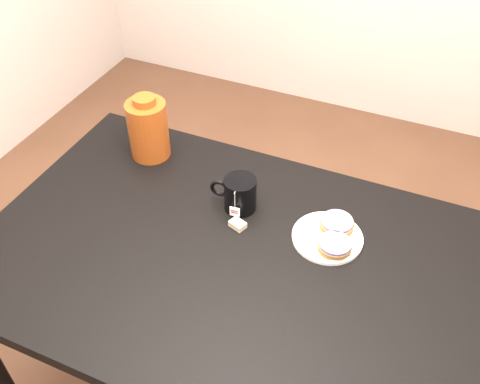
{
  "coord_description": "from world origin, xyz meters",
  "views": [
    {
      "loc": [
        0.4,
        -0.87,
        1.85
      ],
      "look_at": [
        -0.06,
        0.18,
        0.81
      ],
      "focal_mm": 40.0,
      "sensor_mm": 36.0,
      "label": 1
    }
  ],
  "objects_px": {
    "teabag_pouch": "(238,224)",
    "bagel_package": "(148,129)",
    "bagel_front": "(335,246)",
    "table": "(234,275)",
    "plate": "(327,237)",
    "bagel_back": "(337,224)",
    "mug": "(239,194)"
  },
  "relations": [
    {
      "from": "bagel_back",
      "to": "mug",
      "type": "height_order",
      "value": "mug"
    },
    {
      "from": "bagel_back",
      "to": "teabag_pouch",
      "type": "bearing_deg",
      "value": -158.84
    },
    {
      "from": "bagel_front",
      "to": "teabag_pouch",
      "type": "relative_size",
      "value": 2.63
    },
    {
      "from": "bagel_package",
      "to": "plate",
      "type": "bearing_deg",
      "value": -12.24
    },
    {
      "from": "table",
      "to": "bagel_front",
      "type": "bearing_deg",
      "value": 26.44
    },
    {
      "from": "mug",
      "to": "bagel_package",
      "type": "xyz_separation_m",
      "value": [
        -0.37,
        0.12,
        0.05
      ]
    },
    {
      "from": "bagel_back",
      "to": "bagel_package",
      "type": "xyz_separation_m",
      "value": [
        -0.66,
        0.1,
        0.08
      ]
    },
    {
      "from": "table",
      "to": "plate",
      "type": "height_order",
      "value": "plate"
    },
    {
      "from": "plate",
      "to": "bagel_package",
      "type": "xyz_separation_m",
      "value": [
        -0.65,
        0.14,
        0.09
      ]
    },
    {
      "from": "mug",
      "to": "bagel_package",
      "type": "relative_size",
      "value": 0.67
    },
    {
      "from": "mug",
      "to": "teabag_pouch",
      "type": "relative_size",
      "value": 3.22
    },
    {
      "from": "bagel_back",
      "to": "mug",
      "type": "distance_m",
      "value": 0.29
    },
    {
      "from": "mug",
      "to": "bagel_package",
      "type": "distance_m",
      "value": 0.39
    },
    {
      "from": "teabag_pouch",
      "to": "bagel_package",
      "type": "bearing_deg",
      "value": 153.75
    },
    {
      "from": "teabag_pouch",
      "to": "bagel_front",
      "type": "bearing_deg",
      "value": 3.7
    },
    {
      "from": "teabag_pouch",
      "to": "table",
      "type": "bearing_deg",
      "value": -71.66
    },
    {
      "from": "teabag_pouch",
      "to": "bagel_package",
      "type": "distance_m",
      "value": 0.45
    },
    {
      "from": "bagel_back",
      "to": "plate",
      "type": "bearing_deg",
      "value": -105.46
    },
    {
      "from": "bagel_back",
      "to": "bagel_package",
      "type": "height_order",
      "value": "bagel_package"
    },
    {
      "from": "table",
      "to": "teabag_pouch",
      "type": "xyz_separation_m",
      "value": [
        -0.03,
        0.1,
        0.09
      ]
    },
    {
      "from": "bagel_back",
      "to": "teabag_pouch",
      "type": "xyz_separation_m",
      "value": [
        -0.26,
        -0.1,
        -0.01
      ]
    },
    {
      "from": "table",
      "to": "bagel_package",
      "type": "bearing_deg",
      "value": 145.3
    },
    {
      "from": "plate",
      "to": "bagel_back",
      "type": "distance_m",
      "value": 0.05
    },
    {
      "from": "plate",
      "to": "bagel_package",
      "type": "relative_size",
      "value": 0.91
    },
    {
      "from": "bagel_back",
      "to": "mug",
      "type": "xyz_separation_m",
      "value": [
        -0.29,
        -0.02,
        0.03
      ]
    },
    {
      "from": "plate",
      "to": "teabag_pouch",
      "type": "relative_size",
      "value": 4.39
    },
    {
      "from": "bagel_front",
      "to": "teabag_pouch",
      "type": "height_order",
      "value": "bagel_front"
    },
    {
      "from": "bagel_front",
      "to": "teabag_pouch",
      "type": "xyz_separation_m",
      "value": [
        -0.28,
        -0.02,
        -0.02
      ]
    },
    {
      "from": "bagel_front",
      "to": "bagel_package",
      "type": "bearing_deg",
      "value": 165.21
    },
    {
      "from": "bagel_back",
      "to": "teabag_pouch",
      "type": "relative_size",
      "value": 2.9
    },
    {
      "from": "bagel_package",
      "to": "bagel_front",
      "type": "bearing_deg",
      "value": -14.79
    },
    {
      "from": "plate",
      "to": "mug",
      "type": "distance_m",
      "value": 0.28
    }
  ]
}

